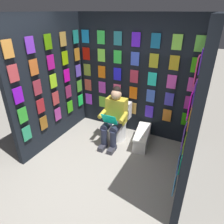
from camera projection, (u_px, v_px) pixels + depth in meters
ground_plane at (84, 191)px, 3.11m from camera, size 30.00×30.00×0.00m
display_wall_back at (135, 78)px, 4.18m from camera, size 2.70×0.14×2.47m
display_wall_left at (199, 111)px, 2.80m from camera, size 0.14×1.99×2.47m
display_wall_right at (50, 83)px, 3.89m from camera, size 0.14×1.99×2.47m
toilet at (119, 123)px, 4.31m from camera, size 0.41×0.56×0.77m
person_reading at (114, 116)px, 4.00m from camera, size 0.53×0.69×1.19m
comic_longbox_near at (142, 137)px, 4.13m from camera, size 0.38×0.78×0.31m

